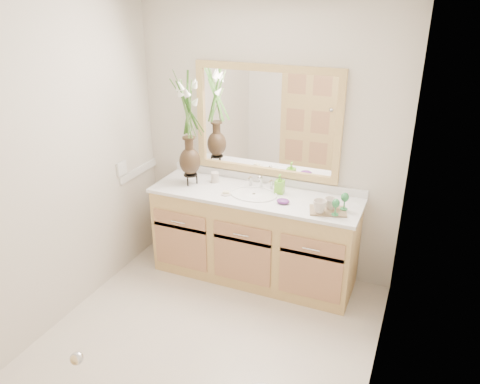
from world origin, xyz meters
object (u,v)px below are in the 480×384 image
at_px(tumbler, 215,177).
at_px(soap_bottle, 280,185).
at_px(tray, 328,211).
at_px(flower_vase, 188,117).

distance_m(tumbler, soap_bottle, 0.63).
bearing_deg(tray, tumbler, 153.00).
bearing_deg(flower_vase, tray, -3.91).
height_order(soap_bottle, tray, soap_bottle).
bearing_deg(soap_bottle, flower_vase, -174.11).
height_order(flower_vase, tumbler, flower_vase).
relative_size(tumbler, tray, 0.33).
bearing_deg(tumbler, soap_bottle, -1.00).
bearing_deg(tumbler, flower_vase, -145.60).
xyz_separation_m(tumbler, soap_bottle, (0.63, -0.01, 0.03)).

